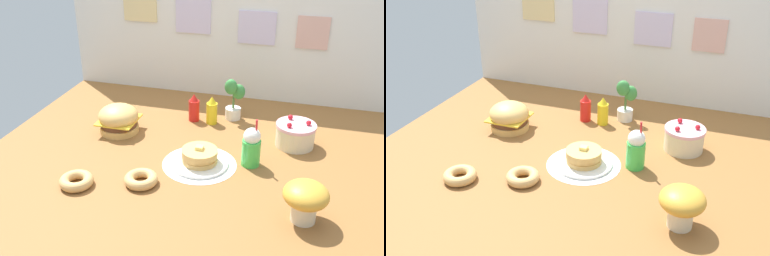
{
  "view_description": "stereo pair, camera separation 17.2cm",
  "coord_description": "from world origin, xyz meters",
  "views": [
    {
      "loc": [
        0.57,
        -1.96,
        1.24
      ],
      "look_at": [
        -0.0,
        0.08,
        0.16
      ],
      "focal_mm": 41.24,
      "sensor_mm": 36.0,
      "label": 1
    },
    {
      "loc": [
        0.73,
        -1.9,
        1.24
      ],
      "look_at": [
        -0.0,
        0.08,
        0.16
      ],
      "focal_mm": 41.24,
      "sensor_mm": 36.0,
      "label": 2
    }
  ],
  "objects": [
    {
      "name": "ground_plane",
      "position": [
        0.0,
        0.0,
        -0.01
      ],
      "size": [
        2.27,
        1.93,
        0.02
      ],
      "primitive_type": "cube",
      "color": "brown"
    },
    {
      "name": "back_wall",
      "position": [
        -0.0,
        0.96,
        0.42
      ],
      "size": [
        2.27,
        0.04,
        0.82
      ],
      "color": "silver",
      "rests_on": "ground_plane"
    },
    {
      "name": "doily_mat",
      "position": [
        0.06,
        -0.02,
        0.0
      ],
      "size": [
        0.4,
        0.4,
        0.0
      ],
      "primitive_type": "cylinder",
      "color": "white",
      "rests_on": "ground_plane"
    },
    {
      "name": "burger",
      "position": [
        -0.5,
        0.22,
        0.08
      ],
      "size": [
        0.24,
        0.24,
        0.17
      ],
      "color": "#DBA859",
      "rests_on": "ground_plane"
    },
    {
      "name": "pancake_stack",
      "position": [
        0.07,
        -0.02,
        0.04
      ],
      "size": [
        0.31,
        0.31,
        0.11
      ],
      "color": "white",
      "rests_on": "doily_mat"
    },
    {
      "name": "layer_cake",
      "position": [
        0.54,
        0.33,
        0.07
      ],
      "size": [
        0.23,
        0.23,
        0.16
      ],
      "color": "beige",
      "rests_on": "ground_plane"
    },
    {
      "name": "ketchup_bottle",
      "position": [
        -0.11,
        0.49,
        0.08
      ],
      "size": [
        0.07,
        0.07,
        0.18
      ],
      "color": "red",
      "rests_on": "ground_plane"
    },
    {
      "name": "mustard_bottle",
      "position": [
        0.01,
        0.48,
        0.08
      ],
      "size": [
        0.07,
        0.07,
        0.18
      ],
      "color": "yellow",
      "rests_on": "ground_plane"
    },
    {
      "name": "cream_soda_cup",
      "position": [
        0.33,
        0.05,
        0.11
      ],
      "size": [
        0.1,
        0.1,
        0.27
      ],
      "color": "green",
      "rests_on": "ground_plane"
    },
    {
      "name": "donut_pink_glaze",
      "position": [
        -0.47,
        -0.37,
        0.03
      ],
      "size": [
        0.17,
        0.17,
        0.05
      ],
      "color": "tan",
      "rests_on": "ground_plane"
    },
    {
      "name": "donut_chocolate",
      "position": [
        -0.17,
        -0.27,
        0.03
      ],
      "size": [
        0.17,
        0.17,
        0.05
      ],
      "color": "tan",
      "rests_on": "ground_plane"
    },
    {
      "name": "potted_plant",
      "position": [
        0.13,
        0.59,
        0.15
      ],
      "size": [
        0.14,
        0.1,
        0.28
      ],
      "color": "white",
      "rests_on": "ground_plane"
    },
    {
      "name": "mushroom_stool",
      "position": [
        0.62,
        -0.34,
        0.12
      ],
      "size": [
        0.2,
        0.2,
        0.19
      ],
      "color": "beige",
      "rests_on": "ground_plane"
    }
  ]
}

